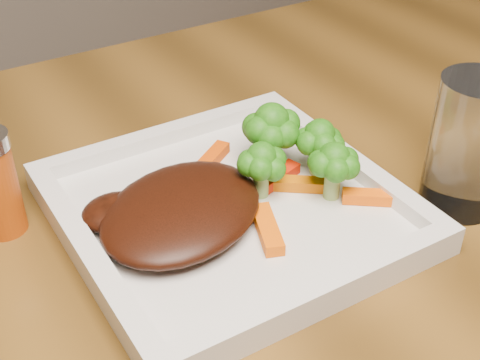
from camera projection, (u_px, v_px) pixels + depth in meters
plate at (230, 213)px, 0.57m from camera, size 0.27×0.27×0.01m
steak at (182, 211)px, 0.54m from camera, size 0.18×0.17×0.03m
broccoli_0 at (271, 133)px, 0.60m from camera, size 0.08×0.08×0.07m
broccoli_1 at (319, 142)px, 0.59m from camera, size 0.06×0.06×0.06m
broccoli_2 at (334, 168)px, 0.56m from camera, size 0.06×0.06×0.06m
broccoli_3 at (261, 165)px, 0.56m from camera, size 0.06×0.06×0.06m
carrot_1 at (371, 197)px, 0.57m from camera, size 0.05×0.04×0.01m
carrot_2 at (267, 229)px, 0.54m from camera, size 0.03×0.06×0.01m
carrot_4 at (212, 158)px, 0.62m from camera, size 0.05×0.04×0.01m
carrot_5 at (299, 184)px, 0.59m from camera, size 0.05×0.04×0.01m
carrot_6 at (277, 178)px, 0.59m from camera, size 0.05×0.03×0.01m
drinking_glass at (469, 145)px, 0.56m from camera, size 0.08×0.08×0.12m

